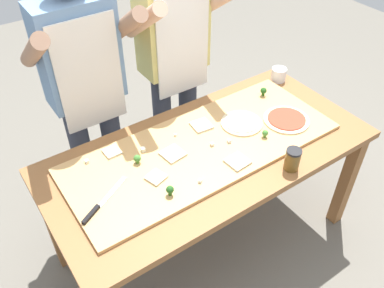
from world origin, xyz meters
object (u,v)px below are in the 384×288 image
at_px(broccoli_floret_center_right, 265,133).
at_px(cheese_crumble_b, 212,144).
at_px(chefs_knife, 99,206).
at_px(sauce_jar, 292,159).
at_px(pizza_whole_tomato_red, 286,119).
at_px(cheese_crumble_a, 175,135).
at_px(cheese_crumble_c, 87,161).
at_px(pizza_slice_far_right, 112,152).
at_px(prep_table, 209,163).
at_px(flour_cup, 279,75).
at_px(cheese_crumble_d, 200,181).
at_px(pizza_slice_far_left, 156,177).
at_px(pizza_slice_near_left, 173,154).
at_px(broccoli_floret_front_left, 264,91).
at_px(cheese_crumble_f, 143,150).
at_px(cheese_crumble_e, 229,141).
at_px(cook_left, 85,83).
at_px(broccoli_floret_center_left, 170,190).
at_px(broccoli_floret_back_left, 137,159).
at_px(pizza_whole_white_garlic, 242,123).
at_px(pizza_slice_center, 201,125).
at_px(pizza_slice_near_right, 238,162).
at_px(cook_right, 174,54).

bearing_deg(broccoli_floret_center_right, cheese_crumble_b, 158.70).
distance_m(chefs_knife, sauce_jar, 0.94).
bearing_deg(pizza_whole_tomato_red, cheese_crumble_a, 157.73).
bearing_deg(cheese_crumble_c, pizza_slice_far_right, -1.63).
xyz_separation_m(prep_table, cheese_crumble_c, (-0.57, 0.25, 0.12)).
height_order(chefs_knife, flour_cup, flour_cup).
relative_size(prep_table, cheese_crumble_d, 107.06).
bearing_deg(pizza_slice_far_left, pizza_slice_near_left, 31.41).
bearing_deg(broccoli_floret_front_left, cheese_crumble_f, -177.86).
xyz_separation_m(chefs_knife, pizza_slice_near_left, (0.45, 0.10, 0.00)).
xyz_separation_m(chefs_knife, cheese_crumble_e, (0.75, 0.02, 0.00)).
distance_m(sauce_jar, cook_left, 1.15).
relative_size(pizza_slice_far_right, broccoli_floret_center_left, 1.49).
relative_size(chefs_knife, broccoli_floret_back_left, 6.00).
relative_size(pizza_slice_far_right, cheese_crumble_e, 4.62).
bearing_deg(cheese_crumble_e, pizza_slice_far_right, 153.06).
bearing_deg(broccoli_floret_front_left, cheese_crumble_c, 177.26).
xyz_separation_m(pizza_slice_near_left, broccoli_floret_center_right, (0.48, -0.16, 0.02)).
xyz_separation_m(pizza_whole_white_garlic, cheese_crumble_a, (-0.36, 0.12, -0.00)).
bearing_deg(pizza_whole_tomato_red, broccoli_floret_front_left, 77.07).
distance_m(pizza_slice_far_left, cheese_crumble_e, 0.45).
distance_m(chefs_knife, pizza_slice_far_right, 0.36).
bearing_deg(broccoli_floret_back_left, pizza_slice_center, 7.66).
relative_size(broccoli_floret_back_left, flour_cup, 0.50).
xyz_separation_m(cheese_crumble_c, cheese_crumble_d, (0.38, -0.43, -0.00)).
xyz_separation_m(pizza_slice_near_right, pizza_slice_far_right, (-0.48, 0.42, 0.00)).
bearing_deg(pizza_slice_near_left, cheese_crumble_a, 52.39).
distance_m(prep_table, pizza_slice_near_left, 0.23).
bearing_deg(sauce_jar, pizza_whole_white_garlic, 88.50).
bearing_deg(pizza_whole_tomato_red, pizza_slice_far_left, 178.19).
bearing_deg(cook_left, chefs_knife, -111.31).
xyz_separation_m(pizza_slice_near_right, cheese_crumble_c, (-0.62, 0.42, 0.00)).
xyz_separation_m(pizza_slice_far_left, broccoli_floret_back_left, (-0.02, 0.14, 0.02)).
distance_m(pizza_slice_center, cheese_crumble_c, 0.64).
xyz_separation_m(pizza_slice_near_left, pizza_slice_center, (0.25, 0.11, 0.00)).
relative_size(broccoli_floret_center_left, cheese_crumble_a, 4.39).
distance_m(pizza_slice_center, cheese_crumble_a, 0.16).
height_order(pizza_slice_near_right, broccoli_floret_back_left, broccoli_floret_back_left).
bearing_deg(pizza_slice_near_left, cheese_crumble_e, -16.33).
xyz_separation_m(broccoli_floret_back_left, broccoli_floret_center_right, (0.65, -0.21, -0.00)).
xyz_separation_m(pizza_slice_center, cheese_crumble_a, (-0.16, 0.01, 0.00)).
height_order(pizza_slice_near_left, pizza_slice_near_right, same).
height_order(pizza_slice_near_left, cheese_crumble_c, cheese_crumble_c).
distance_m(broccoli_floret_center_left, cook_right, 0.95).
relative_size(chefs_knife, sauce_jar, 2.44).
xyz_separation_m(pizza_slice_near_right, cheese_crumble_f, (-0.34, 0.34, 0.00)).
distance_m(broccoli_floret_back_left, cook_left, 0.53).
height_order(pizza_whole_white_garlic, broccoli_floret_center_left, broccoli_floret_center_left).
xyz_separation_m(pizza_whole_tomato_red, cheese_crumble_a, (-0.58, 0.24, -0.00)).
distance_m(pizza_whole_tomato_red, cheese_crumble_d, 0.68).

